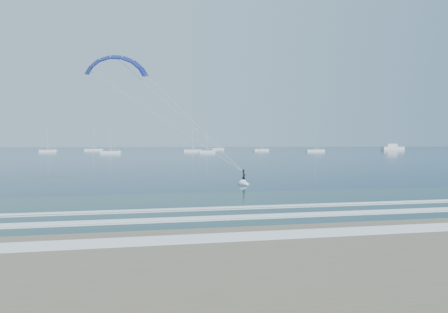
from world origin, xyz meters
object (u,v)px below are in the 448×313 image
motor_yacht (392,148)px  kitesurfer_rig (182,117)px  sailboat_6 (315,151)px  sailboat_3 (207,151)px  sailboat_1 (48,151)px  sailboat_2 (93,150)px  sailboat_5 (261,150)px  sailboat_8 (192,151)px  sailboat_7 (110,152)px  sailboat_4 (218,149)px

motor_yacht → kitesurfer_rig: bearing=-129.1°
sailboat_6 → sailboat_3: bearing=-169.9°
motor_yacht → sailboat_3: bearing=-160.7°
kitesurfer_rig → sailboat_1: 194.10m
motor_yacht → sailboat_6: bearing=-153.4°
sailboat_3 → sailboat_1: bearing=159.1°
motor_yacht → sailboat_2: 200.54m
motor_yacht → sailboat_1: bearing=-175.8°
sailboat_3 → sailboat_5: size_ratio=0.91×
sailboat_2 → sailboat_5: 104.83m
kitesurfer_rig → sailboat_6: (90.70, 165.22, -7.53)m
sailboat_2 → sailboat_8: bearing=-32.7°
motor_yacht → sailboat_7: 191.86m
kitesurfer_rig → sailboat_2: 217.17m
sailboat_4 → sailboat_7: (-67.36, -84.20, -0.01)m
sailboat_6 → sailboat_8: 69.61m
motor_yacht → sailboat_7: size_ratio=1.44×
sailboat_3 → sailboat_8: (-4.71, 23.04, 0.00)m
sailboat_1 → sailboat_5: 122.55m
sailboat_5 → sailboat_8: 46.14m
sailboat_5 → sailboat_3: bearing=-137.3°
motor_yacht → sailboat_1: 221.13m
sailboat_2 → sailboat_7: 66.20m
sailboat_2 → sailboat_3: size_ratio=1.27×
sailboat_2 → sailboat_6: 135.66m
sailboat_3 → sailboat_4: (20.27, 80.03, 0.00)m
sailboat_2 → sailboat_4: size_ratio=1.24×
sailboat_3 → sailboat_8: sailboat_8 is taller
sailboat_4 → sailboat_8: 62.23m
motor_yacht → sailboat_4: bearing=164.8°
sailboat_4 → sailboat_7: sailboat_4 is taller
motor_yacht → sailboat_2: (-200.17, 12.05, -1.01)m
motor_yacht → sailboat_2: sailboat_2 is taller
kitesurfer_rig → motor_yacht: (164.31, 202.01, -6.51)m
motor_yacht → sailboat_8: (-142.22, -25.09, -1.03)m
kitesurfer_rig → sailboat_3: (26.80, 153.88, -7.54)m
sailboat_4 → sailboat_8: (-24.98, -57.00, 0.00)m
sailboat_4 → sailboat_6: sailboat_6 is taller
sailboat_8 → motor_yacht: bearing=10.0°
sailboat_2 → sailboat_6: size_ratio=1.01×
sailboat_7 → sailboat_8: 50.35m
sailboat_2 → sailboat_8: size_ratio=1.12×
kitesurfer_rig → sailboat_6: kitesurfer_rig is taller
sailboat_2 → sailboat_3: bearing=-43.8°
sailboat_3 → sailboat_4: size_ratio=0.98×
sailboat_6 → sailboat_4: bearing=122.4°
sailboat_6 → sailboat_8: (-68.62, 11.70, -0.01)m
sailboat_5 → sailboat_1: bearing=-177.8°
kitesurfer_rig → sailboat_3: size_ratio=1.84×
sailboat_7 → sailboat_1: bearing=135.0°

